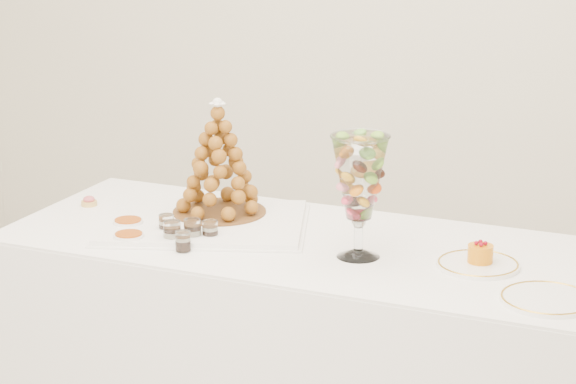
% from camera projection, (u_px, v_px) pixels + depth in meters
% --- Properties ---
extents(buffet_table, '(1.98, 0.86, 0.74)m').
position_uv_depth(buffet_table, '(310.00, 351.00, 3.62)').
color(buffet_table, white).
rests_on(buffet_table, ground).
extents(lace_tray, '(0.76, 0.65, 0.02)m').
position_uv_depth(lace_tray, '(204.00, 223.00, 3.66)').
color(lace_tray, white).
rests_on(lace_tray, buffet_table).
extents(macaron_vase, '(0.17, 0.17, 0.37)m').
position_uv_depth(macaron_vase, '(359.00, 179.00, 3.31)').
color(macaron_vase, white).
rests_on(macaron_vase, buffet_table).
extents(cake_plate, '(0.24, 0.24, 0.01)m').
position_uv_depth(cake_plate, '(478.00, 265.00, 3.29)').
color(cake_plate, white).
rests_on(cake_plate, buffet_table).
extents(spare_plate, '(0.26, 0.26, 0.01)m').
position_uv_depth(spare_plate, '(547.00, 299.00, 3.03)').
color(spare_plate, white).
rests_on(spare_plate, buffet_table).
extents(pink_tart, '(0.05, 0.05, 0.03)m').
position_uv_depth(pink_tart, '(89.00, 201.00, 3.88)').
color(pink_tart, tan).
rests_on(pink_tart, buffet_table).
extents(verrine_a, '(0.05, 0.05, 0.07)m').
position_uv_depth(verrine_a, '(167.00, 225.00, 3.57)').
color(verrine_a, white).
rests_on(verrine_a, buffet_table).
extents(verrine_b, '(0.06, 0.06, 0.07)m').
position_uv_depth(verrine_b, '(193.00, 231.00, 3.50)').
color(verrine_b, white).
rests_on(verrine_b, buffet_table).
extents(verrine_c, '(0.05, 0.05, 0.07)m').
position_uv_depth(verrine_c, '(210.00, 231.00, 3.51)').
color(verrine_c, white).
rests_on(verrine_c, buffet_table).
extents(verrine_d, '(0.06, 0.06, 0.07)m').
position_uv_depth(verrine_d, '(172.00, 233.00, 3.48)').
color(verrine_d, white).
rests_on(verrine_d, buffet_table).
extents(verrine_e, '(0.06, 0.06, 0.06)m').
position_uv_depth(verrine_e, '(183.00, 241.00, 3.41)').
color(verrine_e, white).
rests_on(verrine_e, buffet_table).
extents(ramekin_back, '(0.10, 0.10, 0.03)m').
position_uv_depth(ramekin_back, '(128.00, 225.00, 3.63)').
color(ramekin_back, white).
rests_on(ramekin_back, buffet_table).
extents(ramekin_front, '(0.10, 0.10, 0.03)m').
position_uv_depth(ramekin_front, '(129.00, 239.00, 3.49)').
color(ramekin_front, white).
rests_on(ramekin_front, buffet_table).
extents(croquembouche, '(0.31, 0.31, 0.39)m').
position_uv_depth(croquembouche, '(219.00, 158.00, 3.68)').
color(croquembouche, brown).
rests_on(croquembouche, lace_tray).
extents(mousse_cake, '(0.08, 0.08, 0.07)m').
position_uv_depth(mousse_cake, '(480.00, 253.00, 3.29)').
color(mousse_cake, orange).
rests_on(mousse_cake, cake_plate).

